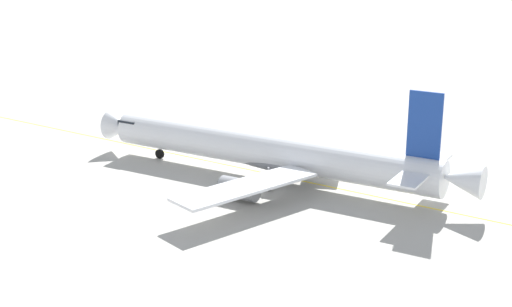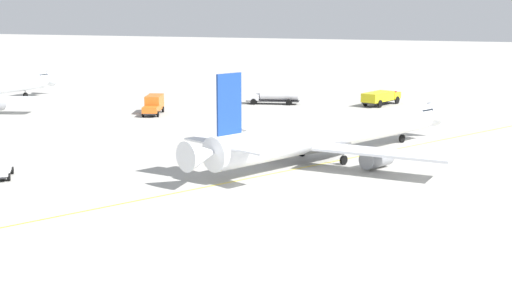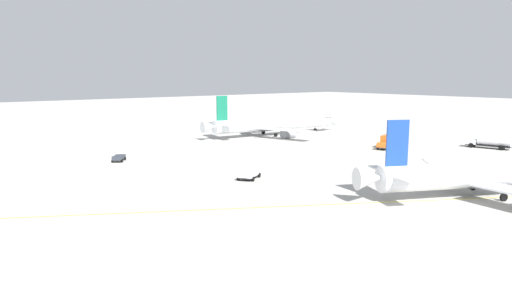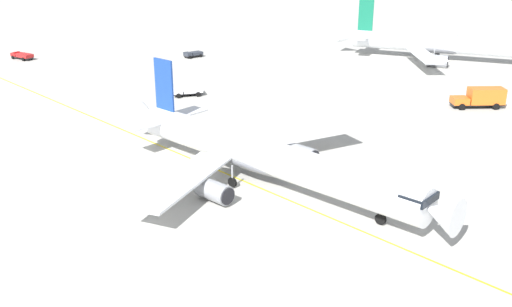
{
  "view_description": "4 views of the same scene",
  "coord_description": "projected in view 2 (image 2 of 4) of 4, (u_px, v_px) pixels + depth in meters",
  "views": [
    {
      "loc": [
        -68.6,
        -1.08,
        25.35
      ],
      "look_at": [
        6.13,
        3.11,
        2.37
      ],
      "focal_mm": 51.37,
      "sensor_mm": 36.0,
      "label": 1
    },
    {
      "loc": [
        23.79,
        -80.01,
        17.96
      ],
      "look_at": [
        0.47,
        -13.57,
        3.29
      ],
      "focal_mm": 49.98,
      "sensor_mm": 36.0,
      "label": 2
    },
    {
      "loc": [
        34.03,
        -67.42,
        17.16
      ],
      "look_at": [
        -2.6,
        -37.63,
        9.27
      ],
      "focal_mm": 33.0,
      "sensor_mm": 36.0,
      "label": 3
    },
    {
      "loc": [
        61.41,
        16.34,
        25.76
      ],
      "look_at": [
        5.16,
        0.8,
        3.43
      ],
      "focal_mm": 41.2,
      "sensor_mm": 36.0,
      "label": 4
    }
  ],
  "objects": [
    {
      "name": "fire_tender_truck",
      "position": [
        381.0,
        97.0,
        130.27
      ],
      "size": [
        6.02,
        10.15,
        2.5
      ],
      "rotation": [
        0.0,
        0.0,
        1.23
      ],
      "color": "#232326",
      "rests_on": "ground_plane"
    },
    {
      "name": "ground_plane",
      "position": [
        290.0,
        158.0,
        85.28
      ],
      "size": [
        600.0,
        600.0,
        0.0
      ],
      "primitive_type": "plane",
      "color": "#ADAAA3"
    },
    {
      "name": "taxiway_centreline",
      "position": [
        352.0,
        158.0,
        85.48
      ],
      "size": [
        72.06,
        122.01,
        0.01
      ],
      "rotation": [
        0.0,
        0.0,
        1.04
      ],
      "color": "yellow",
      "rests_on": "ground_plane"
    },
    {
      "name": "airliner_main",
      "position": [
        330.0,
        135.0,
        84.4
      ],
      "size": [
        30.75,
        40.55,
        11.24
      ],
      "rotation": [
        0.0,
        0.0,
        1.1
      ],
      "color": "white",
      "rests_on": "ground_plane"
    },
    {
      "name": "catering_truck_truck",
      "position": [
        154.0,
        104.0,
        119.75
      ],
      "size": [
        4.71,
        8.25,
        3.1
      ],
      "rotation": [
        0.0,
        0.0,
        5.02
      ],
      "color": "#232326",
      "rests_on": "ground_plane"
    },
    {
      "name": "fuel_tanker_truck",
      "position": [
        275.0,
        96.0,
        131.69
      ],
      "size": [
        10.07,
        4.48,
        2.87
      ],
      "rotation": [
        0.0,
        0.0,
        3.34
      ],
      "color": "#232326",
      "rests_on": "ground_plane"
    }
  ]
}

